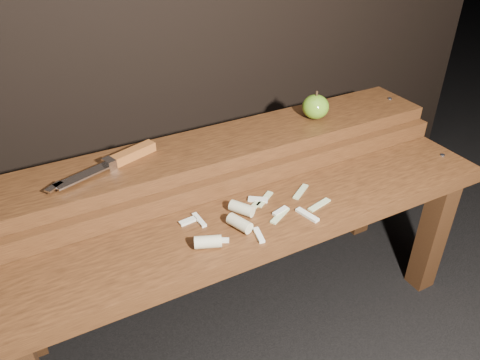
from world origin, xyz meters
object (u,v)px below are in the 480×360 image
bench_rear_tier (221,172)px  apple (315,107)px  knife (121,159)px  bench_front_tier (265,241)px

bench_rear_tier → apple: bearing=0.9°
bench_rear_tier → apple: size_ratio=15.59×
bench_rear_tier → knife: size_ratio=4.53×
apple → knife: size_ratio=0.29×
bench_rear_tier → knife: 0.26m
bench_front_tier → apple: apple is taller
bench_rear_tier → apple: apple is taller
bench_front_tier → apple: 0.41m
bench_rear_tier → bench_front_tier: bearing=-90.0°
bench_front_tier → bench_rear_tier: bench_rear_tier is taller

